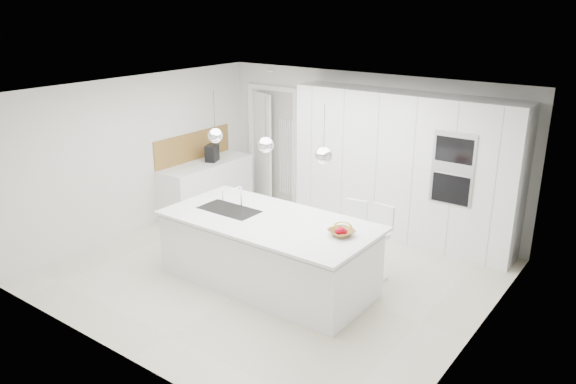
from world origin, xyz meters
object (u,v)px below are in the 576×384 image
Objects in this scene: island_base at (267,253)px; bar_stool_left at (351,237)px; fruit_bowl at (341,233)px; bar_stool_right at (378,244)px; espresso_machine at (212,153)px.

bar_stool_left is at bearing 54.42° from island_base.
fruit_bowl is at bearing -76.86° from bar_stool_left.
bar_stool_right reaches higher than bar_stool_left.
espresso_machine is at bearing 157.16° from fruit_bowl.
island_base is 1.16m from fruit_bowl.
island_base is 2.77× the size of bar_stool_right.
bar_stool_right reaches higher than island_base.
bar_stool_left is at bearing -34.11° from espresso_machine.
island_base is 2.80× the size of bar_stool_left.
espresso_machine is 3.73m from bar_stool_right.
fruit_bowl is (1.04, 0.14, 0.51)m from island_base.
island_base is at bearing -172.04° from fruit_bowl.
fruit_bowl is at bearing -87.67° from bar_stool_right.
espresso_machine is at bearing 159.44° from bar_stool_left.
bar_stool_left is 0.40m from bar_stool_right.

